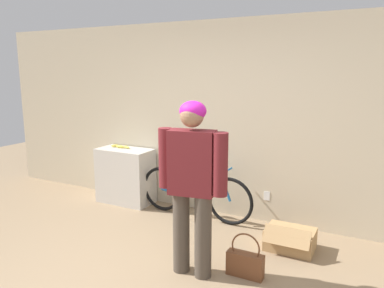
{
  "coord_description": "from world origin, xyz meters",
  "views": [
    {
      "loc": [
        1.83,
        -2.23,
        1.95
      ],
      "look_at": [
        0.28,
        0.74,
        1.29
      ],
      "focal_mm": 35.0,
      "sensor_mm": 36.0,
      "label": 1
    }
  ],
  "objects_px": {
    "cardboard_box": "(290,239)",
    "person": "(192,178)",
    "bicycle": "(194,193)",
    "handbag": "(245,263)",
    "banana": "(121,146)"
  },
  "relations": [
    {
      "from": "cardboard_box",
      "to": "person",
      "type": "bearing_deg",
      "value": -127.88
    },
    {
      "from": "banana",
      "to": "handbag",
      "type": "distance_m",
      "value": 2.79
    },
    {
      "from": "handbag",
      "to": "cardboard_box",
      "type": "distance_m",
      "value": 0.8
    },
    {
      "from": "bicycle",
      "to": "cardboard_box",
      "type": "bearing_deg",
      "value": -12.24
    },
    {
      "from": "handbag",
      "to": "person",
      "type": "bearing_deg",
      "value": -159.3
    },
    {
      "from": "person",
      "to": "bicycle",
      "type": "xyz_separation_m",
      "value": [
        -0.64,
        1.28,
        -0.63
      ]
    },
    {
      "from": "person",
      "to": "handbag",
      "type": "bearing_deg",
      "value": 10.88
    },
    {
      "from": "bicycle",
      "to": "cardboard_box",
      "type": "distance_m",
      "value": 1.43
    },
    {
      "from": "person",
      "to": "banana",
      "type": "xyz_separation_m",
      "value": [
        -1.93,
        1.39,
        -0.13
      ]
    },
    {
      "from": "person",
      "to": "bicycle",
      "type": "height_order",
      "value": "person"
    },
    {
      "from": "person",
      "to": "handbag",
      "type": "distance_m",
      "value": 0.97
    },
    {
      "from": "banana",
      "to": "cardboard_box",
      "type": "xyz_separation_m",
      "value": [
        2.66,
        -0.45,
        -0.72
      ]
    },
    {
      "from": "cardboard_box",
      "to": "bicycle",
      "type": "bearing_deg",
      "value": 165.94
    },
    {
      "from": "bicycle",
      "to": "cardboard_box",
      "type": "height_order",
      "value": "bicycle"
    },
    {
      "from": "handbag",
      "to": "cardboard_box",
      "type": "bearing_deg",
      "value": 71.63
    }
  ]
}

